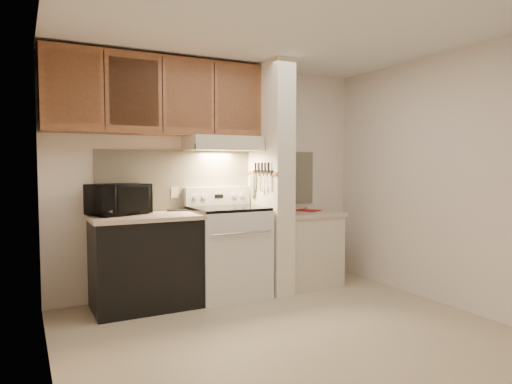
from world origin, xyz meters
TOP-DOWN VIEW (x-y plane):
  - floor at (0.00, 0.00)m, footprint 3.60×3.60m
  - ceiling at (0.00, 0.00)m, footprint 3.60×3.60m
  - wall_back at (0.00, 1.50)m, footprint 3.60×2.50m
  - wall_left at (-1.80, 0.00)m, footprint 0.02×3.00m
  - wall_right at (1.80, 0.00)m, footprint 0.02×3.00m
  - backsplash at (0.00, 1.49)m, footprint 2.60×0.02m
  - range_body at (0.00, 1.16)m, footprint 0.76×0.65m
  - oven_window at (0.00, 0.84)m, footprint 0.50×0.01m
  - oven_handle at (0.00, 0.80)m, footprint 0.65×0.02m
  - cooktop at (0.00, 1.16)m, footprint 0.74×0.64m
  - range_backguard at (0.00, 1.44)m, footprint 0.76×0.08m
  - range_display at (0.00, 1.40)m, footprint 0.10×0.01m
  - range_knob_left_outer at (-0.28, 1.40)m, footprint 0.05×0.02m
  - range_knob_left_inner at (-0.18, 1.40)m, footprint 0.05×0.02m
  - range_knob_right_inner at (0.18, 1.40)m, footprint 0.05×0.02m
  - range_knob_right_outer at (0.28, 1.40)m, footprint 0.05×0.02m
  - dishwasher_front at (-0.88, 1.17)m, footprint 1.00×0.63m
  - left_countertop at (-0.88, 1.17)m, footprint 1.04×0.67m
  - spoon_rest at (-0.48, 1.36)m, footprint 0.23×0.11m
  - teal_jar at (-1.23, 1.39)m, footprint 0.09×0.09m
  - outlet at (-0.48, 1.48)m, footprint 0.08×0.01m
  - microwave at (-1.10, 1.31)m, footprint 0.64×0.54m
  - partition_pillar at (0.51, 1.15)m, footprint 0.22×0.70m
  - pillar_trim at (0.39, 1.15)m, footprint 0.01×0.70m
  - knife_strip at (0.39, 1.10)m, footprint 0.02×0.42m
  - knife_blade_a at (0.38, 0.93)m, footprint 0.01×0.03m
  - knife_handle_a at (0.38, 0.95)m, footprint 0.02×0.02m
  - knife_blade_b at (0.38, 1.01)m, footprint 0.01×0.04m
  - knife_handle_b at (0.38, 1.03)m, footprint 0.02×0.02m
  - knife_blade_c at (0.38, 1.09)m, footprint 0.01×0.04m
  - knife_handle_c at (0.38, 1.09)m, footprint 0.02×0.02m
  - knife_blade_d at (0.38, 1.19)m, footprint 0.01×0.04m
  - knife_handle_d at (0.38, 1.17)m, footprint 0.02×0.02m
  - knife_blade_e at (0.38, 1.27)m, footprint 0.01×0.04m
  - knife_handle_e at (0.38, 1.25)m, footprint 0.02×0.02m
  - oven_mitt at (0.38, 1.32)m, footprint 0.03×0.09m
  - right_cab_base at (0.97, 1.15)m, footprint 0.70×0.60m
  - right_countertop at (0.97, 1.15)m, footprint 0.74×0.64m
  - red_folder at (1.07, 1.25)m, footprint 0.29×0.33m
  - white_box at (1.19, 1.33)m, footprint 0.17×0.15m
  - range_hood at (0.00, 1.28)m, footprint 0.78×0.44m
  - hood_lip at (0.00, 1.07)m, footprint 0.78×0.04m
  - upper_cabinets at (-0.69, 1.32)m, footprint 2.18×0.33m
  - cab_door_a at (-1.51, 1.17)m, footprint 0.46×0.01m
  - cab_gap_a at (-1.23, 1.16)m, footprint 0.01×0.01m
  - cab_door_b at (-0.96, 1.17)m, footprint 0.46×0.01m
  - cab_gap_b at (-0.69, 1.16)m, footprint 0.01×0.01m
  - cab_door_c at (-0.42, 1.17)m, footprint 0.46×0.01m
  - cab_gap_c at (-0.14, 1.16)m, footprint 0.01×0.01m
  - cab_door_d at (0.13, 1.17)m, footprint 0.46×0.01m

SIDE VIEW (x-z plane):
  - floor at x=0.00m, z-range 0.00..0.00m
  - right_cab_base at x=0.97m, z-range 0.00..0.81m
  - dishwasher_front at x=-0.88m, z-range 0.00..0.87m
  - range_body at x=0.00m, z-range 0.00..0.92m
  - oven_window at x=0.00m, z-range 0.35..0.65m
  - oven_handle at x=0.00m, z-range 0.71..0.73m
  - right_countertop at x=0.97m, z-range 0.81..0.85m
  - red_folder at x=1.07m, z-range 0.85..0.86m
  - white_box at x=1.19m, z-range 0.85..0.89m
  - left_countertop at x=-0.88m, z-range 0.87..0.91m
  - spoon_rest at x=-0.48m, z-range 0.91..0.93m
  - cooktop at x=0.00m, z-range 0.92..0.95m
  - teal_jar at x=-1.23m, z-range 0.91..1.01m
  - range_backguard at x=0.00m, z-range 0.95..1.15m
  - range_display at x=0.00m, z-range 1.03..1.07m
  - range_knob_left_outer at x=-0.28m, z-range 1.03..1.07m
  - range_knob_left_inner at x=-0.18m, z-range 1.03..1.07m
  - range_knob_right_inner at x=0.18m, z-range 1.03..1.07m
  - range_knob_right_outer at x=0.28m, z-range 1.03..1.07m
  - microwave at x=-1.10m, z-range 0.91..1.21m
  - outlet at x=-0.48m, z-range 1.04..1.16m
  - oven_mitt at x=0.38m, z-range 1.05..1.27m
  - knife_blade_c at x=0.38m, z-range 1.10..1.30m
  - knife_blade_b at x=0.38m, z-range 1.12..1.30m
  - knife_blade_e at x=0.38m, z-range 1.12..1.30m
  - knife_blade_a at x=0.38m, z-range 1.14..1.30m
  - knife_blade_d at x=0.38m, z-range 1.14..1.30m
  - backsplash at x=0.00m, z-range 0.92..1.55m
  - wall_back at x=0.00m, z-range 1.24..1.26m
  - wall_left at x=-1.80m, z-range 0.00..2.50m
  - wall_right at x=1.80m, z-range 0.00..2.50m
  - partition_pillar at x=0.51m, z-range 0.00..2.50m
  - pillar_trim at x=0.39m, z-range 1.28..1.32m
  - knife_strip at x=0.39m, z-range 1.30..1.34m
  - knife_handle_a at x=0.38m, z-range 1.32..1.42m
  - knife_handle_b at x=0.38m, z-range 1.32..1.42m
  - knife_handle_c at x=0.38m, z-range 1.32..1.42m
  - knife_handle_d at x=0.38m, z-range 1.32..1.42m
  - knife_handle_e at x=0.38m, z-range 1.32..1.42m
  - hood_lip at x=0.00m, z-range 1.55..1.61m
  - range_hood at x=0.00m, z-range 1.55..1.70m
  - upper_cabinets at x=-0.69m, z-range 1.70..2.47m
  - cab_door_a at x=-1.51m, z-range 1.77..2.40m
  - cab_gap_a at x=-1.23m, z-range 1.72..2.45m
  - cab_door_b at x=-0.96m, z-range 1.77..2.40m
  - cab_gap_b at x=-0.69m, z-range 1.72..2.45m
  - cab_door_c at x=-0.42m, z-range 1.77..2.40m
  - cab_gap_c at x=-0.14m, z-range 1.72..2.45m
  - cab_door_d at x=0.13m, z-range 1.77..2.40m
  - ceiling at x=0.00m, z-range 2.50..2.50m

